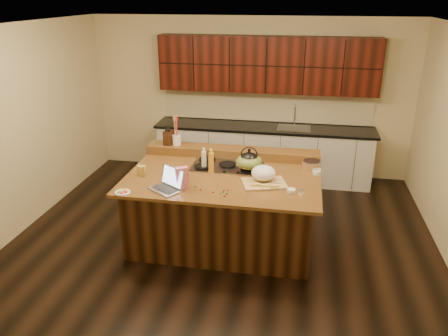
# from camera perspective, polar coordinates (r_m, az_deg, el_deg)

# --- Properties ---
(room) EXTENTS (5.52, 5.02, 2.72)m
(room) POSITION_cam_1_polar(r_m,az_deg,el_deg) (5.30, -0.10, 3.31)
(room) COLOR black
(room) RESTS_ON ground
(island) EXTENTS (2.40, 1.60, 0.92)m
(island) POSITION_cam_1_polar(r_m,az_deg,el_deg) (5.65, -0.09, -5.23)
(island) COLOR black
(island) RESTS_ON ground
(back_ledge) EXTENTS (2.40, 0.30, 0.12)m
(back_ledge) POSITION_cam_1_polar(r_m,az_deg,el_deg) (6.08, 1.11, 2.08)
(back_ledge) COLOR black
(back_ledge) RESTS_ON island
(cooktop) EXTENTS (0.92, 0.52, 0.05)m
(cooktop) POSITION_cam_1_polar(r_m,az_deg,el_deg) (5.72, 0.45, 0.32)
(cooktop) COLOR gray
(cooktop) RESTS_ON island
(back_counter) EXTENTS (3.70, 0.66, 2.40)m
(back_counter) POSITION_cam_1_polar(r_m,az_deg,el_deg) (7.48, 5.32, 5.87)
(back_counter) COLOR silver
(back_counter) RESTS_ON ground
(kettle) EXTENTS (0.29, 0.29, 0.22)m
(kettle) POSITION_cam_1_polar(r_m,az_deg,el_deg) (5.51, 3.30, 0.97)
(kettle) COLOR black
(kettle) RESTS_ON cooktop
(green_bowl) EXTENTS (0.35, 0.35, 0.19)m
(green_bowl) POSITION_cam_1_polar(r_m,az_deg,el_deg) (5.52, 3.29, 0.80)
(green_bowl) COLOR #5B6C2B
(green_bowl) RESTS_ON cooktop
(laptop) EXTENTS (0.46, 0.44, 0.25)m
(laptop) POSITION_cam_1_polar(r_m,az_deg,el_deg) (5.10, -7.25, -2.03)
(laptop) COLOR #B7B7BC
(laptop) RESTS_ON island
(oil_bottle) EXTENTS (0.09, 0.09, 0.27)m
(oil_bottle) POSITION_cam_1_polar(r_m,az_deg,el_deg) (5.48, -1.69, 0.65)
(oil_bottle) COLOR gold
(oil_bottle) RESTS_ON island
(vinegar_bottle) EXTENTS (0.08, 0.08, 0.25)m
(vinegar_bottle) POSITION_cam_1_polar(r_m,az_deg,el_deg) (5.59, -2.64, 0.97)
(vinegar_bottle) COLOR silver
(vinegar_bottle) RESTS_ON island
(wooden_tray) EXTENTS (0.59, 0.50, 0.21)m
(wooden_tray) POSITION_cam_1_polar(r_m,az_deg,el_deg) (5.24, 5.20, -0.97)
(wooden_tray) COLOR tan
(wooden_tray) RESTS_ON island
(ramekin_a) EXTENTS (0.13, 0.13, 0.04)m
(ramekin_a) POSITION_cam_1_polar(r_m,az_deg,el_deg) (5.04, 8.77, -2.97)
(ramekin_a) COLOR white
(ramekin_a) RESTS_ON island
(ramekin_b) EXTENTS (0.10, 0.10, 0.04)m
(ramekin_b) POSITION_cam_1_polar(r_m,az_deg,el_deg) (5.61, 12.02, -0.57)
(ramekin_b) COLOR white
(ramekin_b) RESTS_ON island
(ramekin_c) EXTENTS (0.11, 0.11, 0.04)m
(ramekin_c) POSITION_cam_1_polar(r_m,az_deg,el_deg) (5.66, 12.02, -0.34)
(ramekin_c) COLOR white
(ramekin_c) RESTS_ON island
(strainer_bowl) EXTENTS (0.29, 0.29, 0.09)m
(strainer_bowl) POSITION_cam_1_polar(r_m,az_deg,el_deg) (5.76, 11.32, 0.34)
(strainer_bowl) COLOR #996B3F
(strainer_bowl) RESTS_ON island
(kitchen_timer) EXTENTS (0.10, 0.10, 0.07)m
(kitchen_timer) POSITION_cam_1_polar(r_m,az_deg,el_deg) (5.07, 10.01, -2.76)
(kitchen_timer) COLOR silver
(kitchen_timer) RESTS_ON island
(pink_bag) EXTENTS (0.16, 0.13, 0.26)m
(pink_bag) POSITION_cam_1_polar(r_m,az_deg,el_deg) (5.07, -5.51, -1.29)
(pink_bag) COLOR pink
(pink_bag) RESTS_ON island
(candy_plate) EXTENTS (0.23, 0.23, 0.01)m
(candy_plate) POSITION_cam_1_polar(r_m,az_deg,el_deg) (5.12, -13.10, -3.11)
(candy_plate) COLOR white
(candy_plate) RESTS_ON island
(package_box) EXTENTS (0.10, 0.07, 0.13)m
(package_box) POSITION_cam_1_polar(r_m,az_deg,el_deg) (5.52, -10.72, -0.35)
(package_box) COLOR gold
(package_box) RESTS_ON island
(utensil_crock) EXTENTS (0.13, 0.13, 0.14)m
(utensil_crock) POSITION_cam_1_polar(r_m,az_deg,el_deg) (6.20, -6.20, 3.65)
(utensil_crock) COLOR white
(utensil_crock) RESTS_ON back_ledge
(knife_block) EXTENTS (0.15, 0.19, 0.20)m
(knife_block) POSITION_cam_1_polar(r_m,az_deg,el_deg) (6.23, -7.19, 3.96)
(knife_block) COLOR black
(knife_block) RESTS_ON back_ledge
(gumdrop_0) EXTENTS (0.02, 0.02, 0.02)m
(gumdrop_0) POSITION_cam_1_polar(r_m,az_deg,el_deg) (5.04, 0.46, -2.89)
(gumdrop_0) COLOR red
(gumdrop_0) RESTS_ON island
(gumdrop_1) EXTENTS (0.02, 0.02, 0.02)m
(gumdrop_1) POSITION_cam_1_polar(r_m,az_deg,el_deg) (5.03, -0.05, -2.92)
(gumdrop_1) COLOR #198C26
(gumdrop_1) RESTS_ON island
(gumdrop_2) EXTENTS (0.02, 0.02, 0.02)m
(gumdrop_2) POSITION_cam_1_polar(r_m,az_deg,el_deg) (4.89, 0.07, -3.70)
(gumdrop_2) COLOR red
(gumdrop_2) RESTS_ON island
(gumdrop_3) EXTENTS (0.02, 0.02, 0.02)m
(gumdrop_3) POSITION_cam_1_polar(r_m,az_deg,el_deg) (4.95, 0.38, -3.36)
(gumdrop_3) COLOR #198C26
(gumdrop_3) RESTS_ON island
(gumdrop_4) EXTENTS (0.02, 0.02, 0.02)m
(gumdrop_4) POSITION_cam_1_polar(r_m,az_deg,el_deg) (4.98, -1.42, -3.18)
(gumdrop_4) COLOR red
(gumdrop_4) RESTS_ON island
(gumdrop_5) EXTENTS (0.02, 0.02, 0.02)m
(gumdrop_5) POSITION_cam_1_polar(r_m,az_deg,el_deg) (5.13, -3.71, -2.45)
(gumdrop_5) COLOR #198C26
(gumdrop_5) RESTS_ON island
(gumdrop_6) EXTENTS (0.02, 0.02, 0.02)m
(gumdrop_6) POSITION_cam_1_polar(r_m,az_deg,el_deg) (5.06, -3.07, -2.82)
(gumdrop_6) COLOR red
(gumdrop_6) RESTS_ON island
(gumdrop_7) EXTENTS (0.02, 0.02, 0.02)m
(gumdrop_7) POSITION_cam_1_polar(r_m,az_deg,el_deg) (4.96, -0.48, -3.29)
(gumdrop_7) COLOR #198C26
(gumdrop_7) RESTS_ON island
(gumdrop_8) EXTENTS (0.02, 0.02, 0.02)m
(gumdrop_8) POSITION_cam_1_polar(r_m,az_deg,el_deg) (4.99, -0.08, -3.11)
(gumdrop_8) COLOR red
(gumdrop_8) RESTS_ON island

